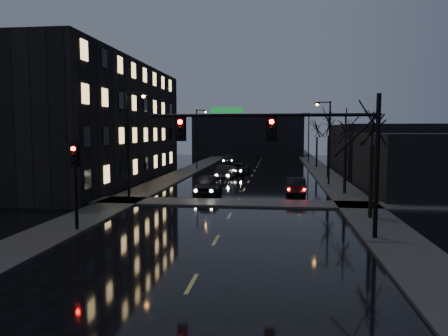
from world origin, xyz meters
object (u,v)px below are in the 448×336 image
(oncoming_car_a, at_px, (208,185))
(lead_car, at_px, (295,186))
(oncoming_car_b, at_px, (225,172))
(oncoming_car_c, at_px, (237,169))
(oncoming_car_d, at_px, (229,159))

(oncoming_car_a, height_order, lead_car, oncoming_car_a)
(oncoming_car_a, xyz_separation_m, oncoming_car_b, (0.00, 11.38, -0.08))
(oncoming_car_c, xyz_separation_m, oncoming_car_d, (-2.81, 16.57, 0.06))
(oncoming_car_d, xyz_separation_m, lead_car, (9.00, -31.91, -0.04))
(oncoming_car_a, distance_m, lead_car, 7.16)
(oncoming_car_a, distance_m, oncoming_car_d, 33.07)
(oncoming_car_c, bearing_deg, oncoming_car_d, 106.49)
(oncoming_car_b, distance_m, oncoming_car_d, 21.72)
(oncoming_car_a, xyz_separation_m, oncoming_car_d, (-1.92, 33.01, -0.09))
(oncoming_car_a, relative_size, lead_car, 1.14)
(oncoming_car_a, relative_size, oncoming_car_b, 1.07)
(oncoming_car_b, height_order, oncoming_car_d, oncoming_car_b)
(oncoming_car_a, relative_size, oncoming_car_d, 0.96)
(oncoming_car_a, bearing_deg, oncoming_car_c, 85.77)
(lead_car, bearing_deg, oncoming_car_d, -75.12)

